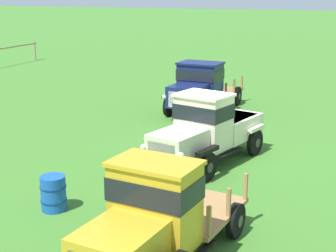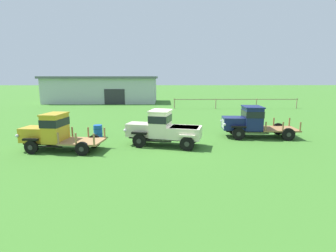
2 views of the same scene
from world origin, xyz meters
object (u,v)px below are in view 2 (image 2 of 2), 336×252
oil_drum_beside_row (98,131)px  vintage_truck_second_in_line (164,128)px  vintage_truck_foreground_near (53,132)px  vintage_truck_midrow_center (250,121)px  farm_shed (103,89)px

oil_drum_beside_row → vintage_truck_second_in_line: bearing=-27.2°
vintage_truck_foreground_near → vintage_truck_midrow_center: vintage_truck_midrow_center is taller
vintage_truck_foreground_near → vintage_truck_midrow_center: bearing=14.4°
vintage_truck_foreground_near → farm_shed: bearing=97.6°
vintage_truck_foreground_near → vintage_truck_midrow_center: size_ratio=0.93×
vintage_truck_second_in_line → oil_drum_beside_row: vintage_truck_second_in_line is taller
vintage_truck_midrow_center → farm_shed: bearing=122.2°
vintage_truck_midrow_center → vintage_truck_second_in_line: bearing=-159.6°
farm_shed → vintage_truck_second_in_line: 30.85m
farm_shed → oil_drum_beside_row: (5.75, -26.52, -1.77)m
vintage_truck_midrow_center → oil_drum_beside_row: 11.04m
vintage_truck_foreground_near → vintage_truck_second_in_line: (6.54, 0.95, 0.02)m
farm_shed → oil_drum_beside_row: farm_shed is taller
vintage_truck_second_in_line → vintage_truck_midrow_center: vintage_truck_second_in_line is taller
vintage_truck_foreground_near → vintage_truck_second_in_line: vintage_truck_second_in_line is taller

